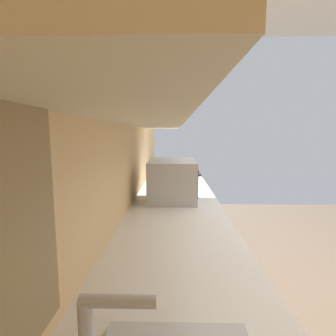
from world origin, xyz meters
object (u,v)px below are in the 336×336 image
Objects in this scene: microwave at (172,179)px; oven_range at (175,205)px; kettle at (182,180)px; bowl at (182,178)px.

oven_range is at bearing -1.29° from microwave.
oven_range is 1.49m from microwave.
microwave reaches higher than kettle.
bowl is at bearing -174.58° from oven_range.
bowl is (-0.65, -0.06, 0.49)m from oven_range.
microwave is 0.45m from kettle.
bowl is 0.29m from kettle.
bowl is 0.96× the size of kettle.
kettle reaches higher than bowl.
microwave reaches higher than oven_range.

